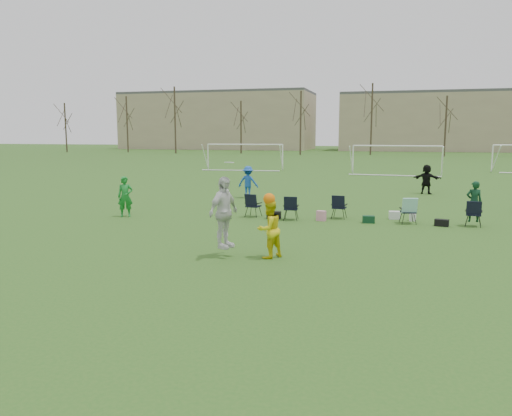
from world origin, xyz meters
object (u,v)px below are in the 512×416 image
(fielder_green_near, at_px, (125,197))
(center_contest, at_px, (243,219))
(fielder_blue, at_px, (248,182))
(goal_left, at_px, (245,149))
(goal_mid, at_px, (397,152))
(fielder_black, at_px, (426,179))

(fielder_green_near, bearing_deg, center_contest, -67.25)
(fielder_blue, relative_size, goal_left, 0.23)
(goal_mid, bearing_deg, fielder_blue, -108.75)
(fielder_blue, xyz_separation_m, center_contest, (3.56, -12.61, 0.24))
(fielder_black, bearing_deg, goal_left, -29.23)
(fielder_black, height_order, center_contest, center_contest)
(center_contest, bearing_deg, goal_mid, 82.41)
(fielder_blue, height_order, center_contest, center_contest)
(center_contest, distance_m, goal_left, 34.38)
(fielder_black, bearing_deg, fielder_blue, 41.41)
(goal_left, xyz_separation_m, goal_mid, (14.00, -2.00, 0.00))
(fielder_blue, distance_m, goal_mid, 19.88)
(goal_left, bearing_deg, goal_mid, -13.13)
(fielder_green_near, xyz_separation_m, goal_mid, (10.83, 25.62, 1.08))
(fielder_blue, bearing_deg, center_contest, 107.68)
(fielder_green_near, xyz_separation_m, goal_left, (-3.17, 27.62, 1.08))
(center_contest, height_order, goal_mid, center_contest)
(fielder_blue, xyz_separation_m, goal_mid, (7.68, 18.31, 1.07))
(center_contest, bearing_deg, fielder_blue, 105.76)
(fielder_green_near, height_order, center_contest, center_contest)
(center_contest, relative_size, goal_left, 0.36)
(fielder_blue, relative_size, fielder_black, 1.01)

